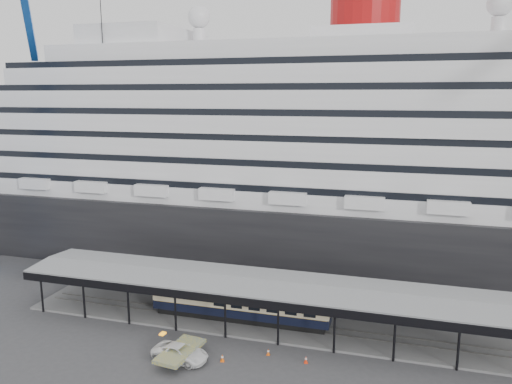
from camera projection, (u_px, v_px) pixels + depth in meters
ground at (249, 345)px, 51.66m from camera, size 200.00×200.00×0.00m
cruise_ship at (308, 141)px, 78.28m from camera, size 130.00×30.00×43.90m
platform_canopy at (262, 305)px, 55.92m from camera, size 56.00×9.18×5.30m
port_truck at (180, 353)px, 48.58m from camera, size 5.89×3.27×1.56m
pullman_carriage at (240, 301)px, 56.60m from camera, size 20.58×2.89×20.19m
traffic_cone_left at (222, 358)px, 48.43m from camera, size 0.50×0.50×0.77m
traffic_cone_mid at (268, 352)px, 49.65m from camera, size 0.36×0.36×0.67m
traffic_cone_right at (306, 359)px, 48.16m from camera, size 0.45×0.45×0.72m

